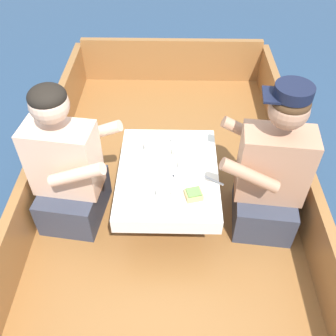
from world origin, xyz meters
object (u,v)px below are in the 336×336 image
at_px(person_starboard, 270,174).
at_px(person_port, 67,170).
at_px(sandwich, 194,194).
at_px(coffee_cup_port, 150,147).
at_px(coffee_cup_starboard, 163,193).
at_px(tin_can, 177,152).

bearing_deg(person_starboard, person_port, 4.99).
xyz_separation_m(person_starboard, sandwich, (-0.46, -0.16, -0.01)).
distance_m(sandwich, coffee_cup_port, 0.48).
bearing_deg(person_port, person_starboard, 6.66).
bearing_deg(person_starboard, coffee_cup_port, -11.86).
height_order(sandwich, coffee_cup_port, coffee_cup_port).
xyz_separation_m(person_starboard, coffee_cup_starboard, (-0.63, -0.15, -0.01)).
relative_size(person_port, coffee_cup_starboard, 9.95).
bearing_deg(person_port, coffee_cup_starboard, -9.10).
relative_size(coffee_cup_starboard, tin_can, 1.47).
relative_size(sandwich, coffee_cup_port, 1.05).
bearing_deg(person_starboard, coffee_cup_starboard, 19.63).
bearing_deg(coffee_cup_starboard, person_port, 163.19).
bearing_deg(tin_can, person_starboard, -19.72).
relative_size(coffee_cup_port, tin_can, 1.60).
relative_size(person_port, person_starboard, 0.97).
distance_m(coffee_cup_starboard, tin_can, 0.36).
bearing_deg(coffee_cup_port, coffee_cup_starboard, -76.88).
bearing_deg(person_port, tin_can, 22.57).
bearing_deg(coffee_cup_starboard, person_starboard, 13.58).
bearing_deg(coffee_cup_starboard, coffee_cup_port, 103.12).
xyz_separation_m(sandwich, coffee_cup_starboard, (-0.17, 0.01, -0.00)).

